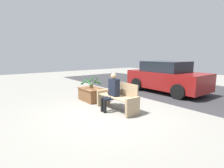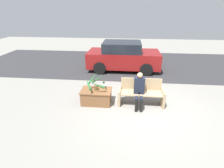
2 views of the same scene
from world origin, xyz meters
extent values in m
plane|color=gray|center=(0.00, 0.00, 0.00)|extent=(30.00, 30.00, 0.00)
cube|color=#2D2D30|center=(0.00, 5.51, 0.00)|extent=(20.00, 6.00, 0.01)
cube|color=tan|center=(-0.90, 0.44, 0.30)|extent=(0.09, 0.56, 0.59)
cube|color=tan|center=(0.66, 0.44, 0.30)|extent=(0.09, 0.56, 0.59)
cube|color=tan|center=(-0.12, 0.44, 0.47)|extent=(1.47, 0.51, 0.04)
cube|color=tan|center=(-0.12, 0.70, 0.72)|extent=(1.47, 0.04, 0.45)
cube|color=black|center=(-0.22, 0.40, 0.78)|extent=(0.37, 0.22, 0.59)
sphere|color=tan|center=(-0.22, 0.38, 1.18)|extent=(0.20, 0.20, 0.20)
cylinder|color=black|center=(-0.30, 0.18, 0.44)|extent=(0.11, 0.44, 0.11)
cylinder|color=black|center=(-0.13, 0.18, 0.44)|extent=(0.11, 0.44, 0.11)
cylinder|color=black|center=(-0.30, -0.04, 0.23)|extent=(0.10, 0.10, 0.46)
cylinder|color=black|center=(-0.13, -0.04, 0.23)|extent=(0.10, 0.10, 0.46)
cube|color=black|center=(-0.22, 0.17, 0.59)|extent=(0.07, 0.09, 0.12)
cube|color=brown|center=(-1.76, 0.41, 0.27)|extent=(1.06, 0.67, 0.53)
cube|color=brown|center=(-1.76, 0.41, 0.51)|extent=(1.11, 0.72, 0.04)
cylinder|color=brown|center=(-1.76, 0.41, 0.63)|extent=(0.14, 0.14, 0.19)
cone|color=#26602D|center=(-1.49, 0.44, 0.84)|extent=(0.14, 0.57, 0.32)
cone|color=#26602D|center=(-1.70, 0.65, 0.89)|extent=(0.54, 0.20, 0.40)
cone|color=#26602D|center=(-1.90, 0.57, 0.92)|extent=(0.42, 0.40, 0.45)
cone|color=#26602D|center=(-2.00, 0.29, 0.82)|extent=(0.33, 0.56, 0.28)
cone|color=#26602D|center=(-1.68, 0.16, 0.85)|extent=(0.56, 0.25, 0.34)
cube|color=maroon|center=(-0.91, 4.34, 0.63)|extent=(3.94, 1.80, 0.83)
cube|color=black|center=(-1.00, 4.34, 1.31)|extent=(2.05, 1.66, 0.52)
cylinder|color=black|center=(0.32, 3.44, 0.33)|extent=(0.66, 0.18, 0.66)
cylinder|color=black|center=(0.32, 5.24, 0.33)|extent=(0.66, 0.18, 0.66)
cylinder|color=black|center=(-2.13, 3.44, 0.33)|extent=(0.66, 0.18, 0.66)
cylinder|color=black|center=(-2.13, 5.24, 0.33)|extent=(0.66, 0.18, 0.66)
camera|label=1|loc=(4.37, -3.21, 1.88)|focal=28.00mm
camera|label=2|loc=(-0.63, -5.22, 3.31)|focal=28.00mm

